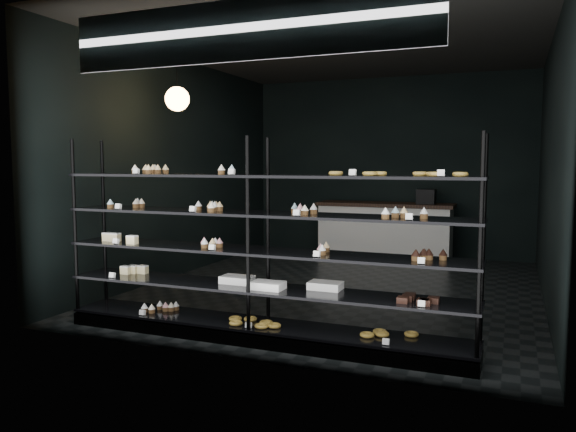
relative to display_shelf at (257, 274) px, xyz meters
The scene contains 5 objects.
room 2.64m from the display_shelf, 87.98° to the left, with size 5.01×6.01×3.20m.
display_shelf is the anchor object (origin of this frame).
signage 2.18m from the display_shelf, 79.74° to the right, with size 3.30×0.05×0.50m.
pendant_lamp 2.76m from the display_shelf, 142.90° to the left, with size 0.29×0.29×0.88m.
service_counter 4.95m from the display_shelf, 88.27° to the left, with size 2.34×0.65×1.23m.
Camera 1 is at (2.12, -7.15, 1.67)m, focal length 35.00 mm.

